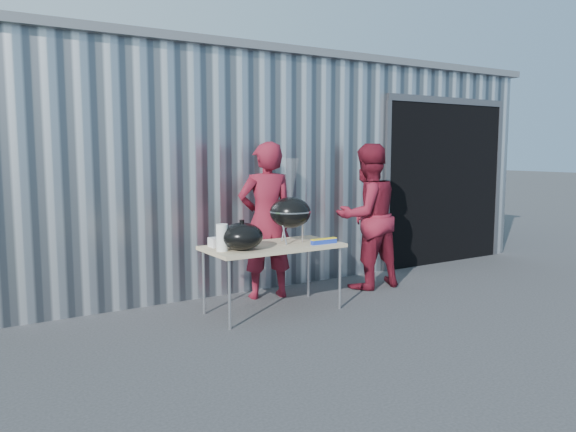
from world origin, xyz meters
TOP-DOWN VIEW (x-y plane):
  - ground at (0.00, 0.00)m, footprint 80.00×80.00m
  - building at (0.92, 4.59)m, footprint 8.20×6.20m
  - folding_table at (-0.43, 0.76)m, footprint 1.50×0.75m
  - kettle_grill at (-0.20, 0.78)m, footprint 0.47×0.47m
  - grill_lid at (-0.86, 0.66)m, footprint 0.44×0.44m
  - paper_towels at (-1.07, 0.71)m, footprint 0.12×0.12m
  - white_tub at (-0.98, 0.97)m, footprint 0.20×0.15m
  - foil_box at (0.08, 0.51)m, footprint 0.32×0.05m
  - person_cook at (-0.19, 1.33)m, footprint 0.77×0.59m
  - person_bystander at (1.17, 1.07)m, footprint 0.93×0.73m

SIDE VIEW (x-z plane):
  - ground at x=0.00m, z-range 0.00..0.00m
  - folding_table at x=-0.43m, z-range 0.33..1.08m
  - foil_box at x=0.08m, z-range 0.75..0.81m
  - white_tub at x=-0.98m, z-range 0.75..0.85m
  - paper_towels at x=-1.07m, z-range 0.75..1.03m
  - grill_lid at x=-0.86m, z-range 0.74..1.05m
  - person_bystander at x=1.17m, z-range 0.00..1.87m
  - person_cook at x=-0.19m, z-range 0.00..1.89m
  - kettle_grill at x=-0.20m, z-range 0.69..1.64m
  - building at x=0.92m, z-range -0.01..3.09m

